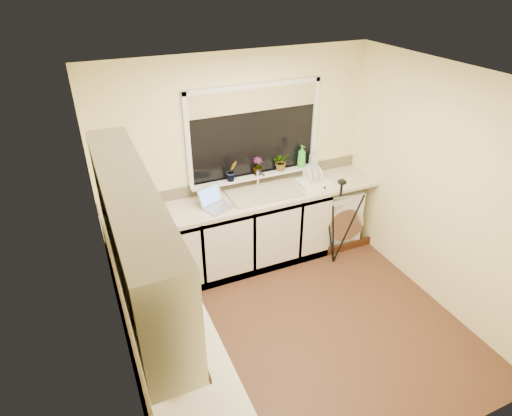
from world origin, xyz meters
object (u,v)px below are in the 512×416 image
(plant_d, at_px, (281,162))
(cup_left, at_px, (182,379))
(steel_jar, at_px, (165,323))
(soap_bottle_green, at_px, (302,156))
(washing_machine, at_px, (334,213))
(kettle, at_px, (172,278))
(soap_bottle_clear, at_px, (314,158))
(plant_b, at_px, (232,171))
(plant_c, at_px, (258,166))
(laptop, at_px, (215,202))
(glass_jug, at_px, (194,363))
(tripod, at_px, (337,223))
(microwave, at_px, (139,240))
(cup_back, at_px, (322,178))
(dish_rack, at_px, (313,183))

(plant_d, bearing_deg, cup_left, -128.67)
(steel_jar, xyz_separation_m, soap_bottle_green, (2.13, 1.82, 0.23))
(soap_bottle_green, bearing_deg, washing_machine, -23.53)
(washing_machine, distance_m, kettle, 2.76)
(soap_bottle_green, height_order, soap_bottle_clear, soap_bottle_green)
(plant_b, xyz_separation_m, plant_c, (0.34, 0.03, -0.02))
(washing_machine, height_order, laptop, laptop)
(steel_jar, xyz_separation_m, plant_d, (1.86, 1.82, 0.20))
(plant_c, height_order, cup_left, plant_c)
(glass_jug, bearing_deg, soap_bottle_green, 48.01)
(kettle, xyz_separation_m, soap_bottle_green, (1.97, 1.41, 0.18))
(laptop, xyz_separation_m, plant_c, (0.63, 0.27, 0.20))
(kettle, bearing_deg, tripod, 19.64)
(microwave, relative_size, cup_left, 4.94)
(laptop, distance_m, cup_left, 2.27)
(plant_d, distance_m, soap_bottle_green, 0.28)
(plant_b, height_order, plant_d, plant_b)
(plant_b, height_order, cup_back, plant_b)
(kettle, bearing_deg, laptop, 56.28)
(glass_jug, distance_m, plant_b, 2.52)
(washing_machine, xyz_separation_m, cup_left, (-2.57, -2.15, 0.57))
(kettle, distance_m, soap_bottle_clear, 2.54)
(tripod, bearing_deg, cup_left, -122.98)
(kettle, distance_m, dish_rack, 2.32)
(tripod, height_order, plant_d, plant_d)
(tripod, distance_m, cup_back, 0.59)
(dish_rack, relative_size, soap_bottle_clear, 2.00)
(plant_d, distance_m, soap_bottle_clear, 0.43)
(washing_machine, bearing_deg, kettle, -141.71)
(washing_machine, bearing_deg, steel_jar, -136.18)
(laptop, relative_size, plant_b, 1.62)
(washing_machine, relative_size, dish_rack, 2.09)
(laptop, xyz_separation_m, cup_left, (-0.94, -2.06, -0.01))
(cup_back, bearing_deg, glass_jug, -137.13)
(glass_jug, xyz_separation_m, soap_bottle_clear, (2.20, 2.24, 0.17))
(dish_rack, height_order, tripod, tripod)
(steel_jar, relative_size, plant_c, 0.56)
(plant_d, relative_size, soap_bottle_clear, 1.20)
(dish_rack, xyz_separation_m, soap_bottle_green, (-0.04, 0.24, 0.26))
(plant_c, xyz_separation_m, plant_d, (0.31, -0.01, 0.01))
(washing_machine, relative_size, soap_bottle_clear, 4.17)
(steel_jar, distance_m, cup_left, 0.51)
(cup_back, bearing_deg, steel_jar, -145.08)
(tripod, relative_size, microwave, 2.14)
(plant_c, bearing_deg, microwave, -152.19)
(plant_c, bearing_deg, plant_d, -0.96)
(plant_b, bearing_deg, tripod, -30.02)
(washing_machine, bearing_deg, microwave, -155.08)
(glass_jug, xyz_separation_m, soap_bottle_green, (2.04, 2.27, 0.21))
(glass_jug, bearing_deg, steel_jar, 101.15)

